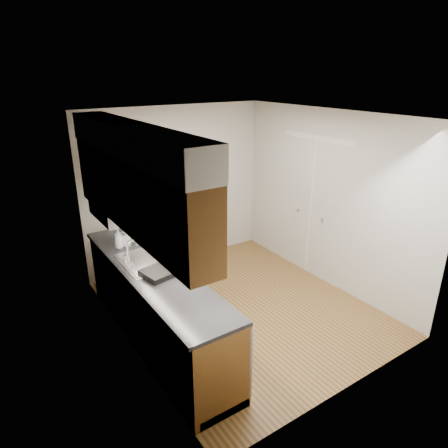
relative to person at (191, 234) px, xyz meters
name	(u,v)px	position (x,y,z in m)	size (l,w,h in m)	color
floor	(241,308)	(0.54, -0.32, -1.08)	(3.50, 3.50, 0.00)	olive
ceiling	(244,115)	(0.54, -0.32, 1.42)	(3.50, 3.50, 0.00)	white
wall_left	(125,249)	(-0.96, -0.32, 0.17)	(0.02, 3.50, 2.50)	beige
wall_right	(328,200)	(2.04, -0.32, 0.17)	(0.02, 3.50, 2.50)	beige
wall_back	(177,188)	(0.54, 1.43, 0.17)	(3.00, 0.02, 2.50)	beige
counter	(156,304)	(-0.66, -0.32, -0.59)	(0.64, 2.80, 1.30)	brown
upper_cabinets	(133,180)	(-0.79, -0.28, 0.87)	(0.47, 2.80, 1.21)	brown
closet_door	(311,209)	(2.03, -0.02, -0.05)	(0.02, 1.22, 2.05)	silver
floor_mat	(194,309)	(0.00, 0.00, -1.07)	(0.49, 0.83, 0.02)	#5C5C5E
person	(191,234)	(0.00, 0.00, 0.00)	(0.75, 0.50, 2.13)	#A4BEC8
soap_bottle_a	(118,238)	(-0.78, 0.41, -0.01)	(0.10, 0.10, 0.26)	silver
soap_bottle_b	(127,237)	(-0.67, 0.44, -0.03)	(0.09, 0.10, 0.21)	silver
soap_bottle_c	(124,234)	(-0.65, 0.59, -0.05)	(0.14, 0.14, 0.18)	silver
soda_can	(154,242)	(-0.41, 0.22, -0.08)	(0.06, 0.06, 0.12)	red
steel_can	(136,241)	(-0.57, 0.39, -0.09)	(0.06, 0.06, 0.11)	#A5A5AA
dish_rack	(161,272)	(-0.65, -0.49, -0.11)	(0.38, 0.32, 0.06)	black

